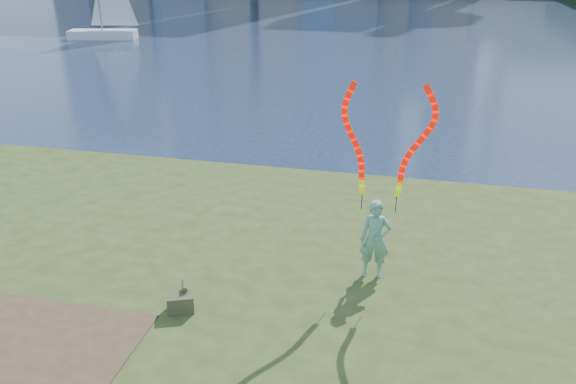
# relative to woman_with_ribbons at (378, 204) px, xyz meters

# --- Properties ---
(ground) EXTENTS (320.00, 320.00, 0.00)m
(ground) POSITION_rel_woman_with_ribbons_xyz_m (-2.73, -0.39, -2.24)
(ground) COLOR #1A2742
(ground) RESTS_ON ground
(grassy_knoll) EXTENTS (20.00, 18.00, 0.80)m
(grassy_knoll) POSITION_rel_woman_with_ribbons_xyz_m (-2.73, -2.68, -1.90)
(grassy_knoll) COLOR #334217
(grassy_knoll) RESTS_ON ground
(dirt_patch) EXTENTS (3.20, 3.00, 0.02)m
(dirt_patch) POSITION_rel_woman_with_ribbons_xyz_m (-4.93, -3.59, -1.43)
(dirt_patch) COLOR #47331E
(dirt_patch) RESTS_ON grassy_knoll
(woman_with_ribbons) EXTENTS (2.00, 0.38, 3.90)m
(woman_with_ribbons) POSITION_rel_woman_with_ribbons_xyz_m (0.00, 0.00, 0.00)
(woman_with_ribbons) COLOR #106C3C
(woman_with_ribbons) RESTS_ON grassy_knoll
(canvas_bag) EXTENTS (0.51, 0.57, 0.41)m
(canvas_bag) POSITION_rel_woman_with_ribbons_xyz_m (-3.03, -1.83, -1.27)
(canvas_bag) COLOR #404321
(canvas_bag) RESTS_ON grassy_knoll
(sailboat) EXTENTS (5.13, 2.56, 7.71)m
(sailboat) POSITION_rel_woman_with_ribbons_xyz_m (-21.84, 29.04, -0.91)
(sailboat) COLOR silver
(sailboat) RESTS_ON ground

